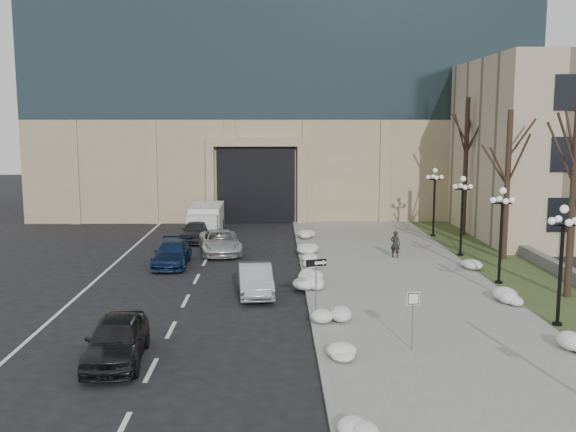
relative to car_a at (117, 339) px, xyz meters
name	(u,v)px	position (x,y,z in m)	size (l,w,h in m)	color
ground	(363,395)	(7.75, -2.77, -0.76)	(160.00, 160.00, 0.00)	black
sidewalk	(394,277)	(11.25, 11.23, -0.70)	(9.00, 40.00, 0.12)	gray
curb	(306,277)	(6.75, 11.23, -0.69)	(0.30, 40.00, 0.14)	gray
grass_strip	(522,276)	(17.75, 11.23, -0.71)	(4.00, 40.00, 0.10)	#364824
stone_wall	(544,262)	(19.75, 13.23, -0.41)	(0.50, 30.00, 0.70)	slate
office_tower	(280,5)	(5.74, 40.82, 17.73)	(40.00, 24.70, 36.00)	tan
car_a	(117,339)	(0.00, 0.00, 0.00)	(1.80, 4.47, 1.52)	black
car_b	(255,280)	(4.31, 8.22, -0.06)	(1.48, 4.25, 1.40)	#B6BABF
car_c	(172,254)	(-0.46, 14.34, -0.10)	(1.84, 4.53, 1.32)	navy
car_d	(220,242)	(1.91, 17.58, -0.07)	(2.30, 4.98, 1.38)	silver
car_e	(196,231)	(-0.02, 21.53, -0.05)	(1.68, 4.17, 1.42)	#2C2D31
pedestrian	(395,244)	(12.10, 15.66, 0.13)	(0.57, 0.37, 1.55)	black
box_truck	(206,220)	(0.31, 24.87, 0.18)	(2.22, 6.13, 1.94)	silver
one_way_sign	(320,269)	(6.99, 4.71, 1.22)	(0.90, 0.35, 2.40)	slate
keep_sign	(413,308)	(9.88, 0.63, 0.81)	(0.46, 0.10, 2.14)	slate
snow_clump_a	(358,427)	(7.27, -5.31, -0.46)	(1.10, 1.60, 0.36)	white
snow_clump_b	(343,355)	(7.41, -0.31, -0.46)	(1.10, 1.60, 0.36)	white
snow_clump_c	(331,315)	(7.39, 4.09, -0.46)	(1.10, 1.60, 0.36)	white
snow_clump_d	(312,286)	(6.91, 8.66, -0.46)	(1.10, 1.60, 0.36)	white
snow_clump_e	(312,264)	(7.18, 13.33, -0.46)	(1.10, 1.60, 0.36)	white
snow_clump_f	(313,250)	(7.45, 17.16, -0.46)	(1.10, 1.60, 0.36)	white
snow_clump_g	(302,236)	(7.02, 21.71, -0.46)	(1.10, 1.60, 0.36)	white
snow_clump_i	(504,299)	(15.05, 6.25, -0.46)	(1.10, 1.60, 0.36)	white
snow_clump_j	(471,266)	(15.56, 12.60, -0.46)	(1.10, 1.60, 0.36)	white
snow_clump_k	(311,258)	(7.20, 14.87, -0.46)	(1.10, 1.60, 0.36)	white
snow_clump_l	(312,277)	(7.03, 10.36, -0.46)	(1.10, 1.60, 0.36)	white
lamppost_a	(562,249)	(16.05, 3.23, 2.31)	(1.18, 1.18, 4.76)	black
lamppost_b	(502,222)	(16.05, 9.73, 2.31)	(1.18, 1.18, 4.76)	black
lamppost_c	(462,205)	(16.05, 16.23, 2.31)	(1.18, 1.18, 4.76)	black
lamppost_d	(434,193)	(16.05, 22.73, 2.31)	(1.18, 1.18, 4.76)	black
tree_near	(575,169)	(18.25, 7.23, 5.07)	(3.20, 3.20, 9.00)	black
tree_mid	(508,164)	(18.25, 15.23, 4.74)	(3.20, 3.20, 8.50)	black
tree_far	(466,147)	(18.25, 23.23, 5.39)	(3.20, 3.20, 9.50)	black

